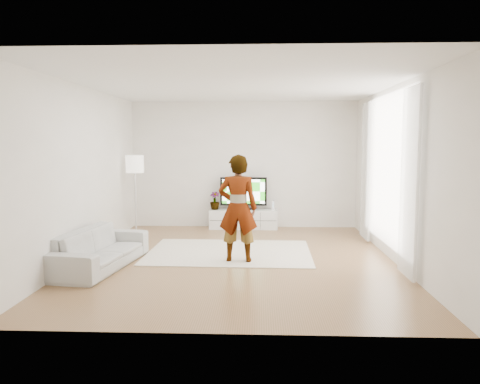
{
  "coord_description": "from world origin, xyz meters",
  "views": [
    {
      "loc": [
        0.35,
        -7.45,
        1.89
      ],
      "look_at": [
        0.02,
        0.4,
        1.06
      ],
      "focal_mm": 35.0,
      "sensor_mm": 36.0,
      "label": 1
    }
  ],
  "objects_px": {
    "rug": "(229,252)",
    "floor_lamp": "(135,168)",
    "player": "(238,208)",
    "media_console": "(243,219)",
    "television": "(243,192)",
    "sofa": "(100,248)"
  },
  "relations": [
    {
      "from": "rug",
      "to": "floor_lamp",
      "type": "bearing_deg",
      "value": 142.74
    },
    {
      "from": "player",
      "to": "floor_lamp",
      "type": "relative_size",
      "value": 1.04
    },
    {
      "from": "media_console",
      "to": "rug",
      "type": "bearing_deg",
      "value": -94.13
    },
    {
      "from": "media_console",
      "to": "television",
      "type": "distance_m",
      "value": 0.6
    },
    {
      "from": "media_console",
      "to": "television",
      "type": "xyz_separation_m",
      "value": [
        -0.0,
        0.03,
        0.6
      ]
    },
    {
      "from": "media_console",
      "to": "player",
      "type": "height_order",
      "value": "player"
    },
    {
      "from": "media_console",
      "to": "sofa",
      "type": "bearing_deg",
      "value": -121.79
    },
    {
      "from": "media_console",
      "to": "player",
      "type": "distance_m",
      "value": 2.98
    },
    {
      "from": "sofa",
      "to": "floor_lamp",
      "type": "relative_size",
      "value": 1.22
    },
    {
      "from": "floor_lamp",
      "to": "television",
      "type": "bearing_deg",
      "value": 19.44
    },
    {
      "from": "sofa",
      "to": "floor_lamp",
      "type": "height_order",
      "value": "floor_lamp"
    },
    {
      "from": "player",
      "to": "media_console",
      "type": "bearing_deg",
      "value": -88.03
    },
    {
      "from": "rug",
      "to": "floor_lamp",
      "type": "distance_m",
      "value": 2.91
    },
    {
      "from": "television",
      "to": "floor_lamp",
      "type": "distance_m",
      "value": 2.41
    },
    {
      "from": "television",
      "to": "sofa",
      "type": "xyz_separation_m",
      "value": [
        -2.07,
        -3.37,
        -0.52
      ]
    },
    {
      "from": "media_console",
      "to": "floor_lamp",
      "type": "height_order",
      "value": "floor_lamp"
    },
    {
      "from": "media_console",
      "to": "rug",
      "type": "height_order",
      "value": "media_console"
    },
    {
      "from": "rug",
      "to": "floor_lamp",
      "type": "xyz_separation_m",
      "value": [
        -2.04,
        1.55,
        1.38
      ]
    },
    {
      "from": "player",
      "to": "floor_lamp",
      "type": "bearing_deg",
      "value": -42.52
    },
    {
      "from": "rug",
      "to": "floor_lamp",
      "type": "relative_size",
      "value": 1.7
    },
    {
      "from": "sofa",
      "to": "rug",
      "type": "bearing_deg",
      "value": -53.41
    },
    {
      "from": "television",
      "to": "sofa",
      "type": "height_order",
      "value": "television"
    }
  ]
}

